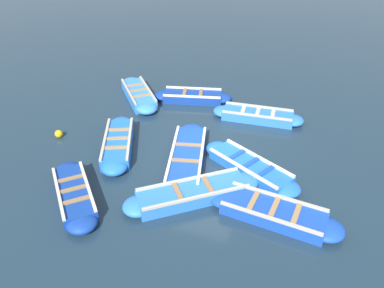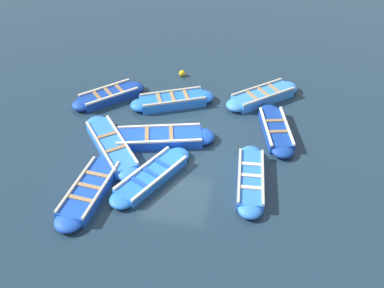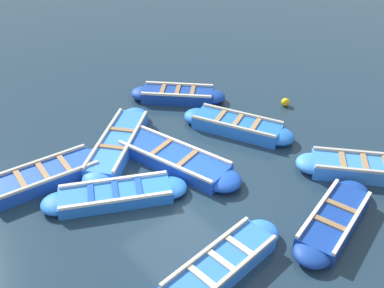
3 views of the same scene
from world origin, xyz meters
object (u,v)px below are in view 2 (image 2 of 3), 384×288
(boat_inner_gap, at_px, (251,180))
(buoy_orange_near, at_px, (182,73))
(boat_far_corner, at_px, (276,130))
(boat_outer_right, at_px, (151,176))
(boat_bow_out, at_px, (159,138))
(boat_outer_left, at_px, (173,101))
(boat_alongside, at_px, (111,146))
(boat_centre, at_px, (109,96))
(boat_mid_row, at_px, (263,96))
(boat_end_of_row, at_px, (90,190))

(boat_inner_gap, relative_size, buoy_orange_near, 12.63)
(boat_far_corner, bearing_deg, boat_outer_right, 129.69)
(boat_bow_out, height_order, boat_far_corner, boat_bow_out)
(boat_outer_right, bearing_deg, buoy_orange_near, 2.84)
(boat_outer_left, bearing_deg, boat_outer_right, -176.71)
(boat_inner_gap, xyz_separation_m, buoy_orange_near, (6.28, 3.56, -0.04))
(boat_outer_left, distance_m, boat_alongside, 3.53)
(boat_centre, bearing_deg, boat_outer_right, -145.79)
(boat_centre, distance_m, boat_outer_left, 2.66)
(boat_mid_row, distance_m, boat_end_of_row, 8.18)
(boat_centre, relative_size, buoy_orange_near, 10.38)
(boat_mid_row, distance_m, boat_alongside, 6.59)
(boat_far_corner, xyz_separation_m, buoy_orange_near, (3.44, 4.26, -0.04))
(boat_outer_right, bearing_deg, boat_outer_left, 3.29)
(boat_outer_left, distance_m, boat_mid_row, 3.70)
(boat_alongside, xyz_separation_m, boat_outer_right, (-1.22, -1.78, -0.03))
(boat_outer_left, bearing_deg, boat_centre, 92.49)
(boat_centre, relative_size, boat_mid_row, 0.90)
(boat_mid_row, xyz_separation_m, boat_alongside, (-4.20, 5.08, -0.01))
(boat_mid_row, bearing_deg, boat_centre, 100.33)
(boat_alongside, bearing_deg, boat_outer_right, -124.37)
(boat_outer_left, height_order, boat_outer_right, boat_outer_left)
(boat_bow_out, bearing_deg, boat_mid_row, -45.57)
(boat_mid_row, bearing_deg, boat_inner_gap, 179.13)
(boat_centre, xyz_separation_m, boat_inner_gap, (-3.87, -6.14, -0.01))
(boat_inner_gap, distance_m, buoy_orange_near, 7.22)
(boat_outer_left, distance_m, boat_far_corner, 4.33)
(boat_alongside, height_order, boat_end_of_row, boat_alongside)
(boat_outer_right, bearing_deg, boat_end_of_row, 119.68)
(boat_centre, bearing_deg, boat_far_corner, -98.54)
(boat_outer_left, relative_size, boat_mid_row, 1.10)
(boat_outer_left, distance_m, boat_inner_gap, 5.29)
(boat_outer_right, xyz_separation_m, boat_end_of_row, (-1.00, 1.76, 0.02))
(boat_outer_right, height_order, buoy_orange_near, boat_outer_right)
(boat_alongside, bearing_deg, boat_far_corner, -70.29)
(boat_bow_out, distance_m, boat_end_of_row, 3.35)
(boat_outer_left, xyz_separation_m, boat_inner_gap, (-3.98, -3.48, -0.02))
(boat_outer_left, xyz_separation_m, boat_outer_right, (-4.40, -0.25, -0.04))
(boat_bow_out, bearing_deg, buoy_orange_near, 1.40)
(boat_centre, distance_m, boat_alongside, 3.27)
(boat_far_corner, height_order, boat_outer_right, boat_far_corner)
(boat_bow_out, bearing_deg, boat_inner_gap, -114.25)
(boat_centre, height_order, buoy_orange_near, boat_centre)
(boat_mid_row, bearing_deg, boat_end_of_row, 141.76)
(boat_end_of_row, bearing_deg, boat_alongside, 0.47)
(boat_inner_gap, bearing_deg, boat_outer_right, 97.39)
(boat_alongside, xyz_separation_m, boat_inner_gap, (-0.80, -5.00, -0.01))
(boat_inner_gap, bearing_deg, boat_bow_out, 65.75)
(boat_outer_left, height_order, boat_alongside, boat_outer_left)
(buoy_orange_near, bearing_deg, boat_centre, 133.11)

